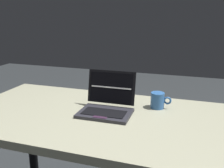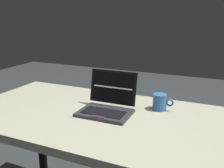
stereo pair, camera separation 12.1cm
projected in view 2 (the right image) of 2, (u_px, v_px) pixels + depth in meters
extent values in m
cube|color=#9C9C81|center=(109.00, 119.00, 1.23)|extent=(1.52, 0.72, 0.04)
cylinder|color=black|center=(41.00, 134.00, 1.87)|extent=(0.06, 0.06, 0.69)
cube|color=#292830|center=(105.00, 113.00, 1.24)|extent=(0.26, 0.18, 0.02)
cube|color=black|center=(104.00, 112.00, 1.23)|extent=(0.21, 0.10, 0.00)
cube|color=#351F34|center=(98.00, 116.00, 1.18)|extent=(0.07, 0.03, 0.00)
cube|color=black|center=(113.00, 87.00, 1.30)|extent=(0.25, 0.05, 0.17)
cube|color=black|center=(113.00, 87.00, 1.30)|extent=(0.23, 0.04, 0.15)
cube|color=silver|center=(113.00, 87.00, 1.30)|extent=(0.21, 0.01, 0.01)
cylinder|color=#3264A8|center=(160.00, 102.00, 1.29)|extent=(0.07, 0.07, 0.08)
torus|color=#3264A8|center=(170.00, 103.00, 1.27)|extent=(0.04, 0.01, 0.04)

